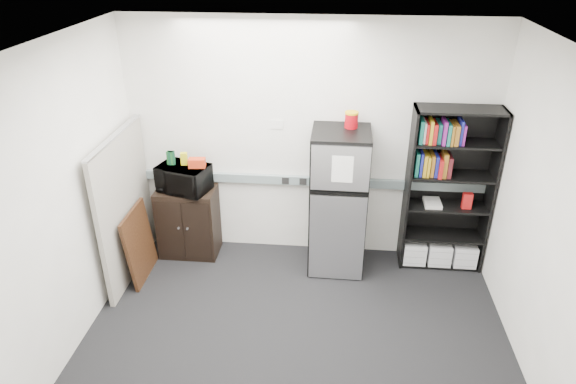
% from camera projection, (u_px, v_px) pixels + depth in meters
% --- Properties ---
extents(floor, '(4.00, 4.00, 0.00)m').
position_uv_depth(floor, '(294.00, 350.00, 4.69)').
color(floor, black).
rests_on(floor, ground).
extents(wall_back, '(4.00, 0.02, 2.70)m').
position_uv_depth(wall_back, '(308.00, 143.00, 5.63)').
color(wall_back, silver).
rests_on(wall_back, floor).
extents(wall_right, '(0.02, 3.50, 2.70)m').
position_uv_depth(wall_right, '(556.00, 236.00, 3.91)').
color(wall_right, silver).
rests_on(wall_right, floor).
extents(wall_left, '(0.02, 3.50, 2.70)m').
position_uv_depth(wall_left, '(55.00, 212.00, 4.25)').
color(wall_left, silver).
rests_on(wall_left, floor).
extents(ceiling, '(4.00, 3.50, 0.02)m').
position_uv_depth(ceiling, '(296.00, 52.00, 3.47)').
color(ceiling, white).
rests_on(ceiling, wall_back).
extents(electrical_raceway, '(3.92, 0.05, 0.10)m').
position_uv_depth(electrical_raceway, '(308.00, 181.00, 5.81)').
color(electrical_raceway, gray).
rests_on(electrical_raceway, wall_back).
extents(wall_note, '(0.14, 0.00, 0.10)m').
position_uv_depth(wall_note, '(277.00, 125.00, 5.56)').
color(wall_note, white).
rests_on(wall_note, wall_back).
extents(bookshelf, '(0.90, 0.34, 1.85)m').
position_uv_depth(bookshelf, '(448.00, 192.00, 5.54)').
color(bookshelf, black).
rests_on(bookshelf, floor).
extents(cubicle_partition, '(0.06, 1.30, 1.62)m').
position_uv_depth(cubicle_partition, '(125.00, 207.00, 5.44)').
color(cubicle_partition, gray).
rests_on(cubicle_partition, floor).
extents(cabinet, '(0.66, 0.45, 0.83)m').
position_uv_depth(cabinet, '(189.00, 222.00, 5.95)').
color(cabinet, black).
rests_on(cabinet, floor).
extents(microwave, '(0.62, 0.50, 0.30)m').
position_uv_depth(microwave, '(184.00, 178.00, 5.68)').
color(microwave, black).
rests_on(microwave, cabinet).
extents(snack_box_a, '(0.08, 0.06, 0.15)m').
position_uv_depth(snack_box_a, '(170.00, 158.00, 5.62)').
color(snack_box_a, '#175122').
rests_on(snack_box_a, microwave).
extents(snack_box_b, '(0.08, 0.06, 0.15)m').
position_uv_depth(snack_box_b, '(172.00, 158.00, 5.62)').
color(snack_box_b, '#0C3520').
rests_on(snack_box_b, microwave).
extents(snack_box_c, '(0.08, 0.06, 0.14)m').
position_uv_depth(snack_box_c, '(184.00, 159.00, 5.61)').
color(snack_box_c, '#CAC513').
rests_on(snack_box_c, microwave).
extents(snack_bag, '(0.19, 0.12, 0.10)m').
position_uv_depth(snack_bag, '(197.00, 163.00, 5.56)').
color(snack_bag, red).
rests_on(snack_bag, microwave).
extents(refrigerator, '(0.61, 0.64, 1.61)m').
position_uv_depth(refrigerator, '(338.00, 202.00, 5.56)').
color(refrigerator, black).
rests_on(refrigerator, floor).
extents(coffee_can, '(0.14, 0.14, 0.19)m').
position_uv_depth(coffee_can, '(351.00, 119.00, 5.25)').
color(coffee_can, '#A40710').
rests_on(coffee_can, refrigerator).
extents(framed_poster, '(0.12, 0.63, 0.81)m').
position_uv_depth(framed_poster, '(140.00, 244.00, 5.54)').
color(framed_poster, black).
rests_on(framed_poster, floor).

